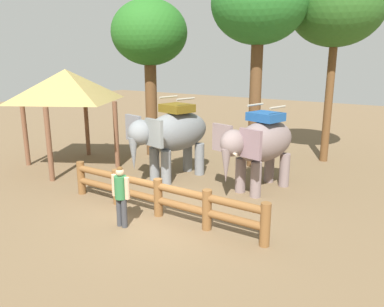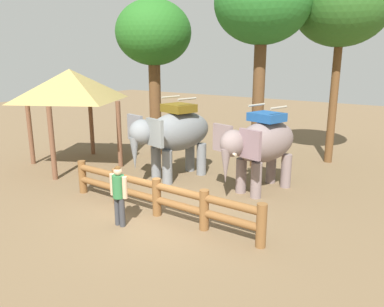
{
  "view_description": "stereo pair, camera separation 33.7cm",
  "coord_description": "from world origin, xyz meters",
  "px_view_note": "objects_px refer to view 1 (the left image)",
  "views": [
    {
      "loc": [
        6.04,
        -7.5,
        4.21
      ],
      "look_at": [
        0.0,
        1.66,
        1.4
      ],
      "focal_mm": 35.14,
      "sensor_mm": 36.0,
      "label": 1
    },
    {
      "loc": [
        6.32,
        -7.31,
        4.21
      ],
      "look_at": [
        0.0,
        1.66,
        1.4
      ],
      "focal_mm": 35.14,
      "sensor_mm": 36.0,
      "label": 2
    }
  ],
  "objects_px": {
    "log_fence": "(158,195)",
    "tree_far_left": "(337,7)",
    "elephant_near_left": "(172,134)",
    "tourist_woman_in_black": "(121,192)",
    "thatched_shelter": "(66,86)",
    "elephant_center": "(260,144)",
    "tree_back_center": "(259,6)",
    "tree_far_right": "(149,35)"
  },
  "relations": [
    {
      "from": "log_fence",
      "to": "tree_far_left",
      "type": "height_order",
      "value": "tree_far_left"
    },
    {
      "from": "elephant_near_left",
      "to": "tourist_woman_in_black",
      "type": "height_order",
      "value": "elephant_near_left"
    },
    {
      "from": "tourist_woman_in_black",
      "to": "thatched_shelter",
      "type": "xyz_separation_m",
      "value": [
        -5.54,
        2.98,
        2.23
      ]
    },
    {
      "from": "elephant_near_left",
      "to": "thatched_shelter",
      "type": "bearing_deg",
      "value": -167.45
    },
    {
      "from": "elephant_center",
      "to": "tree_back_center",
      "type": "xyz_separation_m",
      "value": [
        -1.38,
        2.57,
        4.48
      ]
    },
    {
      "from": "log_fence",
      "to": "elephant_center",
      "type": "bearing_deg",
      "value": 66.62
    },
    {
      "from": "elephant_near_left",
      "to": "tree_back_center",
      "type": "relative_size",
      "value": 0.45
    },
    {
      "from": "thatched_shelter",
      "to": "tree_far_left",
      "type": "height_order",
      "value": "tree_far_left"
    },
    {
      "from": "log_fence",
      "to": "elephant_near_left",
      "type": "relative_size",
      "value": 1.87
    },
    {
      "from": "elephant_near_left",
      "to": "tree_far_left",
      "type": "distance_m",
      "value": 8.01
    },
    {
      "from": "thatched_shelter",
      "to": "tree_far_left",
      "type": "distance_m",
      "value": 10.74
    },
    {
      "from": "tree_far_left",
      "to": "tree_back_center",
      "type": "height_order",
      "value": "tree_far_left"
    },
    {
      "from": "elephant_center",
      "to": "tourist_woman_in_black",
      "type": "bearing_deg",
      "value": -112.2
    },
    {
      "from": "elephant_near_left",
      "to": "thatched_shelter",
      "type": "distance_m",
      "value": 4.63
    },
    {
      "from": "log_fence",
      "to": "elephant_near_left",
      "type": "distance_m",
      "value": 3.46
    },
    {
      "from": "elephant_near_left",
      "to": "elephant_center",
      "type": "height_order",
      "value": "elephant_near_left"
    },
    {
      "from": "log_fence",
      "to": "tree_far_right",
      "type": "bearing_deg",
      "value": 130.56
    },
    {
      "from": "log_fence",
      "to": "elephant_near_left",
      "type": "xyz_separation_m",
      "value": [
        -1.62,
        2.88,
        1.02
      ]
    },
    {
      "from": "elephant_center",
      "to": "thatched_shelter",
      "type": "bearing_deg",
      "value": -168.79
    },
    {
      "from": "elephant_center",
      "to": "tree_far_left",
      "type": "bearing_deg",
      "value": 80.6
    },
    {
      "from": "elephant_near_left",
      "to": "tourist_woman_in_black",
      "type": "relative_size",
      "value": 2.15
    },
    {
      "from": "tree_far_left",
      "to": "tree_far_right",
      "type": "relative_size",
      "value": 1.17
    },
    {
      "from": "elephant_center",
      "to": "tourist_woman_in_black",
      "type": "height_order",
      "value": "elephant_center"
    },
    {
      "from": "log_fence",
      "to": "elephant_center",
      "type": "height_order",
      "value": "elephant_center"
    },
    {
      "from": "elephant_near_left",
      "to": "thatched_shelter",
      "type": "xyz_separation_m",
      "value": [
        -4.27,
        -0.95,
        1.53
      ]
    },
    {
      "from": "tree_back_center",
      "to": "tree_far_left",
      "type": "bearing_deg",
      "value": 46.57
    },
    {
      "from": "log_fence",
      "to": "thatched_shelter",
      "type": "xyz_separation_m",
      "value": [
        -5.89,
        1.93,
        2.55
      ]
    },
    {
      "from": "elephant_near_left",
      "to": "tree_back_center",
      "type": "height_order",
      "value": "tree_back_center"
    },
    {
      "from": "elephant_near_left",
      "to": "elephant_center",
      "type": "bearing_deg",
      "value": 9.32
    },
    {
      "from": "log_fence",
      "to": "tree_back_center",
      "type": "distance_m",
      "value": 8.06
    },
    {
      "from": "elephant_center",
      "to": "tourist_woman_in_black",
      "type": "xyz_separation_m",
      "value": [
        -1.81,
        -4.44,
        -0.63
      ]
    },
    {
      "from": "tourist_woman_in_black",
      "to": "thatched_shelter",
      "type": "relative_size",
      "value": 0.37
    },
    {
      "from": "elephant_near_left",
      "to": "tree_far_right",
      "type": "height_order",
      "value": "tree_far_right"
    },
    {
      "from": "log_fence",
      "to": "elephant_center",
      "type": "distance_m",
      "value": 3.81
    },
    {
      "from": "tourist_woman_in_black",
      "to": "tree_back_center",
      "type": "relative_size",
      "value": 0.21
    },
    {
      "from": "tree_far_left",
      "to": "elephant_center",
      "type": "bearing_deg",
      "value": -99.4
    },
    {
      "from": "elephant_near_left",
      "to": "elephant_center",
      "type": "distance_m",
      "value": 3.12
    },
    {
      "from": "log_fence",
      "to": "tree_far_left",
      "type": "distance_m",
      "value": 10.18
    },
    {
      "from": "tourist_woman_in_black",
      "to": "elephant_near_left",
      "type": "bearing_deg",
      "value": 107.88
    },
    {
      "from": "tourist_woman_in_black",
      "to": "tree_far_right",
      "type": "xyz_separation_m",
      "value": [
        -4.1,
        6.25,
        4.18
      ]
    },
    {
      "from": "elephant_center",
      "to": "tree_far_left",
      "type": "height_order",
      "value": "tree_far_left"
    },
    {
      "from": "elephant_near_left",
      "to": "tree_far_left",
      "type": "xyz_separation_m",
      "value": [
        3.89,
        5.39,
        4.46
      ]
    }
  ]
}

